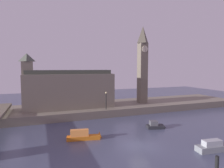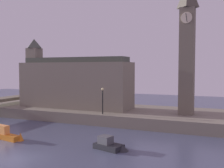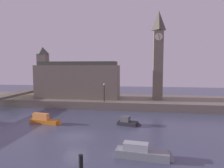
{
  "view_description": "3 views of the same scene",
  "coord_description": "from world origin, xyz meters",
  "px_view_note": "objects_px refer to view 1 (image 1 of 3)",
  "views": [
    {
      "loc": [
        -11.41,
        -20.72,
        9.75
      ],
      "look_at": [
        2.34,
        16.26,
        6.42
      ],
      "focal_mm": 30.93,
      "sensor_mm": 36.0,
      "label": 1
    },
    {
      "loc": [
        15.79,
        -17.47,
        7.58
      ],
      "look_at": [
        2.22,
        14.56,
        5.57
      ],
      "focal_mm": 43.38,
      "sensor_mm": 36.0,
      "label": 2
    },
    {
      "loc": [
        7.4,
        -21.39,
        8.11
      ],
      "look_at": [
        2.06,
        15.79,
        4.84
      ],
      "focal_mm": 31.27,
      "sensor_mm": 36.0,
      "label": 3
    }
  ],
  "objects_px": {
    "parliament_hall": "(67,89)",
    "boat_barge_dark": "(157,126)",
    "clock_tower": "(143,64)",
    "mooring_post_right": "(217,166)",
    "boat_cruiser_grey": "(218,146)",
    "streetlamp": "(106,98)",
    "boat_patrol_orange": "(85,136)"
  },
  "relations": [
    {
      "from": "clock_tower",
      "to": "boat_barge_dark",
      "type": "distance_m",
      "value": 17.81
    },
    {
      "from": "mooring_post_right",
      "to": "boat_barge_dark",
      "type": "distance_m",
      "value": 14.08
    },
    {
      "from": "boat_cruiser_grey",
      "to": "boat_barge_dark",
      "type": "xyz_separation_m",
      "value": [
        -2.01,
        9.76,
        -0.09
      ]
    },
    {
      "from": "clock_tower",
      "to": "parliament_hall",
      "type": "height_order",
      "value": "clock_tower"
    },
    {
      "from": "boat_patrol_orange",
      "to": "mooring_post_right",
      "type": "bearing_deg",
      "value": -54.41
    },
    {
      "from": "parliament_hall",
      "to": "boat_patrol_orange",
      "type": "distance_m",
      "value": 15.31
    },
    {
      "from": "clock_tower",
      "to": "boat_barge_dark",
      "type": "xyz_separation_m",
      "value": [
        -4.89,
        -13.68,
        -10.3
      ]
    },
    {
      "from": "streetlamp",
      "to": "boat_cruiser_grey",
      "type": "height_order",
      "value": "streetlamp"
    },
    {
      "from": "boat_patrol_orange",
      "to": "clock_tower",
      "type": "bearing_deg",
      "value": 40.77
    },
    {
      "from": "streetlamp",
      "to": "boat_patrol_orange",
      "type": "bearing_deg",
      "value": -121.96
    },
    {
      "from": "parliament_hall",
      "to": "boat_cruiser_grey",
      "type": "distance_m",
      "value": 27.89
    },
    {
      "from": "boat_barge_dark",
      "to": "streetlamp",
      "type": "bearing_deg",
      "value": 119.43
    },
    {
      "from": "streetlamp",
      "to": "boat_cruiser_grey",
      "type": "relative_size",
      "value": 0.64
    },
    {
      "from": "clock_tower",
      "to": "parliament_hall",
      "type": "bearing_deg",
      "value": -179.75
    },
    {
      "from": "parliament_hall",
      "to": "boat_barge_dark",
      "type": "distance_m",
      "value": 19.08
    },
    {
      "from": "mooring_post_right",
      "to": "boat_patrol_orange",
      "type": "height_order",
      "value": "mooring_post_right"
    },
    {
      "from": "parliament_hall",
      "to": "boat_cruiser_grey",
      "type": "bearing_deg",
      "value": -58.31
    },
    {
      "from": "boat_patrol_orange",
      "to": "streetlamp",
      "type": "bearing_deg",
      "value": 58.04
    },
    {
      "from": "streetlamp",
      "to": "parliament_hall",
      "type": "bearing_deg",
      "value": 150.44
    },
    {
      "from": "parliament_hall",
      "to": "mooring_post_right",
      "type": "xyz_separation_m",
      "value": [
        9.59,
        -27.39,
        -4.42
      ]
    },
    {
      "from": "mooring_post_right",
      "to": "boat_cruiser_grey",
      "type": "xyz_separation_m",
      "value": [
        4.84,
        4.02,
        -0.44
      ]
    },
    {
      "from": "mooring_post_right",
      "to": "boat_cruiser_grey",
      "type": "bearing_deg",
      "value": 39.73
    },
    {
      "from": "streetlamp",
      "to": "boat_patrol_orange",
      "type": "xyz_separation_m",
      "value": [
        -6.59,
        -10.56,
        -3.2
      ]
    },
    {
      "from": "boat_barge_dark",
      "to": "mooring_post_right",
      "type": "bearing_deg",
      "value": -101.59
    },
    {
      "from": "mooring_post_right",
      "to": "boat_patrol_orange",
      "type": "xyz_separation_m",
      "value": [
        -9.21,
        12.87,
        -0.41
      ]
    },
    {
      "from": "streetlamp",
      "to": "mooring_post_right",
      "type": "height_order",
      "value": "streetlamp"
    },
    {
      "from": "parliament_hall",
      "to": "streetlamp",
      "type": "xyz_separation_m",
      "value": [
        6.97,
        -3.95,
        -1.63
      ]
    },
    {
      "from": "streetlamp",
      "to": "boat_cruiser_grey",
      "type": "bearing_deg",
      "value": -68.98
    },
    {
      "from": "clock_tower",
      "to": "mooring_post_right",
      "type": "distance_m",
      "value": 30.15
    },
    {
      "from": "parliament_hall",
      "to": "mooring_post_right",
      "type": "distance_m",
      "value": 29.35
    },
    {
      "from": "clock_tower",
      "to": "parliament_hall",
      "type": "relative_size",
      "value": 1.0
    },
    {
      "from": "streetlamp",
      "to": "boat_patrol_orange",
      "type": "distance_m",
      "value": 12.86
    }
  ]
}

